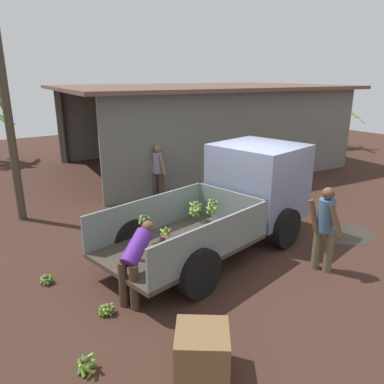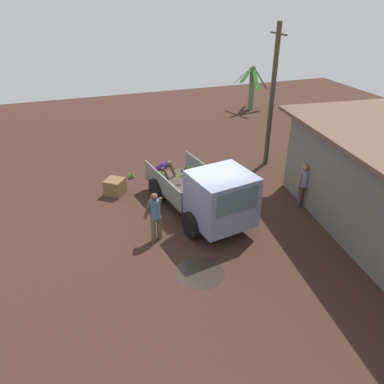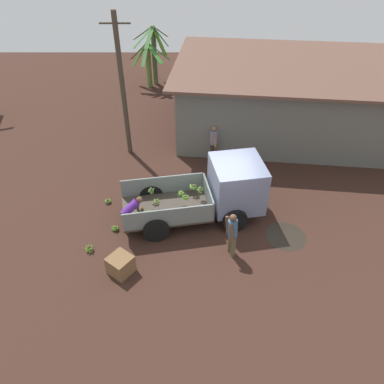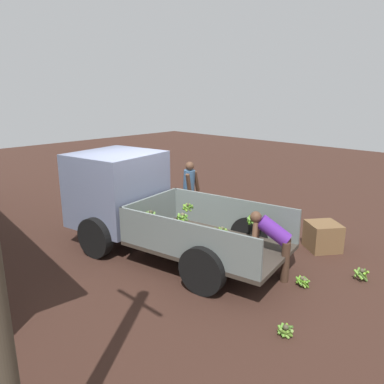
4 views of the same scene
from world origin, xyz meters
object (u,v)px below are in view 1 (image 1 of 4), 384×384
object	(u,v)px
person_bystander_near_shed	(158,169)
banana_bunch_on_ground_2	(104,310)
cargo_truck	(246,191)
person_worker_loading	(136,258)
person_foreground_visitor	(325,225)
utility_pole	(6,99)
wooden_crate_0	(202,352)
banana_bunch_on_ground_0	(108,308)
banana_bunch_on_ground_1	(46,279)
banana_bunch_on_ground_3	(87,363)

from	to	relation	value
person_bystander_near_shed	banana_bunch_on_ground_2	distance (m)	5.75
cargo_truck	person_worker_loading	bearing A→B (deg)	-175.03
cargo_truck	person_foreground_visitor	xyz separation A→B (m)	(0.11, -1.97, -0.19)
cargo_truck	utility_pole	distance (m)	5.98
person_bystander_near_shed	wooden_crate_0	world-z (taller)	person_bystander_near_shed
cargo_truck	banana_bunch_on_ground_2	xyz separation A→B (m)	(-3.80, -0.91, -1.01)
cargo_truck	banana_bunch_on_ground_0	xyz separation A→B (m)	(-3.74, -0.93, -1.00)
person_worker_loading	banana_bunch_on_ground_0	distance (m)	0.87
utility_pole	banana_bunch_on_ground_1	distance (m)	4.62
person_foreground_visitor	banana_bunch_on_ground_3	xyz separation A→B (m)	(-4.54, 0.09, -0.78)
banana_bunch_on_ground_3	wooden_crate_0	size ratio (longest dim) A/B	0.44
banana_bunch_on_ground_3	wooden_crate_0	distance (m)	1.45
person_foreground_visitor	person_bystander_near_shed	world-z (taller)	person_foreground_visitor
banana_bunch_on_ground_0	banana_bunch_on_ground_3	distance (m)	1.18
utility_pole	banana_bunch_on_ground_3	size ratio (longest dim) A/B	20.59
utility_pole	person_foreground_visitor	size ratio (longest dim) A/B	3.58
banana_bunch_on_ground_0	banana_bunch_on_ground_1	bearing A→B (deg)	109.61
utility_pole	banana_bunch_on_ground_2	bearing A→B (deg)	-88.87
utility_pole	person_foreground_visitor	xyz separation A→B (m)	(4.01, -6.10, -2.09)
cargo_truck	wooden_crate_0	world-z (taller)	cargo_truck
cargo_truck	utility_pole	xyz separation A→B (m)	(-3.90, 4.12, 1.90)
banana_bunch_on_ground_2	banana_bunch_on_ground_3	bearing A→B (deg)	-123.10
cargo_truck	person_worker_loading	xyz separation A→B (m)	(-3.17, -0.84, -0.34)
banana_bunch_on_ground_1	wooden_crate_0	bearing A→B (deg)	-73.11
person_worker_loading	banana_bunch_on_ground_0	xyz separation A→B (m)	(-0.57, -0.09, -0.66)
person_foreground_visitor	utility_pole	bearing A→B (deg)	-75.12
cargo_truck	banana_bunch_on_ground_3	xyz separation A→B (m)	(-4.43, -1.88, -0.97)
utility_pole	person_worker_loading	distance (m)	5.49
person_worker_loading	person_bystander_near_shed	distance (m)	5.26
wooden_crate_0	banana_bunch_on_ground_3	bearing A→B (deg)	144.07
cargo_truck	banana_bunch_on_ground_3	bearing A→B (deg)	-166.85
banana_bunch_on_ground_1	banana_bunch_on_ground_0	bearing A→B (deg)	-70.39
person_bystander_near_shed	banana_bunch_on_ground_1	distance (m)	5.08
person_worker_loading	banana_bunch_on_ground_1	distance (m)	1.89
banana_bunch_on_ground_0	wooden_crate_0	distance (m)	1.87
person_foreground_visitor	banana_bunch_on_ground_2	distance (m)	4.13
person_worker_loading	banana_bunch_on_ground_2	distance (m)	0.92
cargo_truck	banana_bunch_on_ground_1	bearing A→B (deg)	162.80
utility_pole	banana_bunch_on_ground_2	xyz separation A→B (m)	(0.10, -5.03, -2.91)
banana_bunch_on_ground_1	utility_pole	bearing A→B (deg)	84.12
banana_bunch_on_ground_0	banana_bunch_on_ground_1	distance (m)	1.57
person_bystander_near_shed	banana_bunch_on_ground_1	xyz separation A→B (m)	(-4.05, -2.96, -0.82)
banana_bunch_on_ground_1	banana_bunch_on_ground_2	size ratio (longest dim) A/B	1.24
cargo_truck	wooden_crate_0	bearing A→B (deg)	-150.07
person_bystander_near_shed	wooden_crate_0	distance (m)	6.97
cargo_truck	person_bystander_near_shed	world-z (taller)	cargo_truck
person_foreground_visitor	wooden_crate_0	distance (m)	3.52
person_foreground_visitor	person_worker_loading	bearing A→B (deg)	-37.53
person_foreground_visitor	wooden_crate_0	xyz separation A→B (m)	(-3.38, -0.75, -0.61)
person_worker_loading	banana_bunch_on_ground_2	bearing A→B (deg)	159.35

